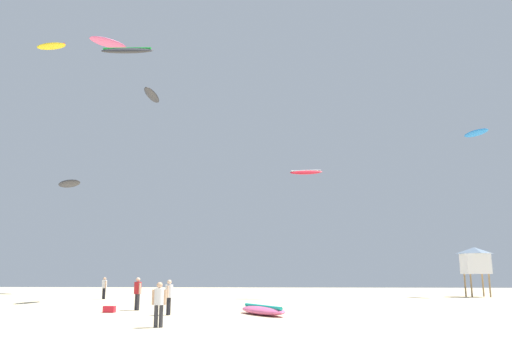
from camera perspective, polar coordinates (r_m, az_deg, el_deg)
name	(u,v)px	position (r m, az deg, el deg)	size (l,w,h in m)	color
person_foreground	(159,301)	(19.37, -10.78, -14.33)	(0.53, 0.36, 1.59)	#2D2D33
person_midground	(169,294)	(25.02, -9.71, -13.70)	(0.37, 0.54, 1.62)	black
person_left	(138,291)	(28.68, -13.10, -13.19)	(0.45, 0.42, 1.71)	#2D2D33
person_right	(104,286)	(42.06, -16.60, -12.50)	(0.43, 0.41, 1.66)	black
kite_grounded_near	(263,310)	(24.86, 0.74, -15.55)	(2.89, 3.82, 0.48)	#E5598C
lifeguard_tower	(475,260)	(48.05, 23.29, -9.39)	(2.30, 2.30, 4.15)	#8C704C
cooler_box	(109,309)	(27.35, -16.08, -14.89)	(0.56, 0.36, 0.32)	red
kite_aloft_0	(476,133)	(50.56, 23.39, 3.66)	(1.95, 2.78, 0.58)	blue
kite_aloft_1	(51,46)	(54.80, -21.92, 12.58)	(3.23, 1.39, 0.60)	yellow
kite_aloft_2	(69,184)	(57.22, -20.16, -1.60)	(4.02, 3.54, 0.88)	#2D2D33
kite_aloft_4	(127,51)	(35.83, -14.22, 12.66)	(3.52, 1.16, 0.79)	#2D2D33
kite_aloft_5	(152,95)	(40.31, -11.57, 8.04)	(1.18, 3.43, 0.56)	#2D2D33
kite_aloft_6	(108,43)	(52.59, -16.19, 13.33)	(3.48, 3.28, 0.80)	#E5598C
kite_aloft_8	(306,172)	(42.75, 5.61, -0.40)	(2.74, 1.01, 0.63)	red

